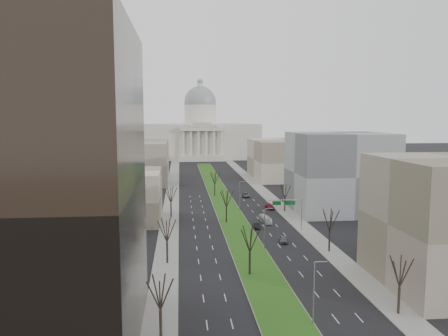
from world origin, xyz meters
TOP-DOWN VIEW (x-y plane):
  - ground at (0.00, 120.00)m, footprint 600.00×600.00m
  - median at (0.00, 118.99)m, footprint 8.00×222.03m
  - sidewalk_left at (-17.50, 95.00)m, footprint 5.00×330.00m
  - sidewalk_right at (17.50, 95.00)m, footprint 5.00×330.00m
  - capitol at (0.00, 269.59)m, footprint 80.00×46.00m
  - building_beige_left at (-33.00, 85.00)m, footprint 26.00×22.00m
  - building_grey_right at (34.00, 92.00)m, footprint 28.00×26.00m
  - building_far_left at (-35.00, 160.00)m, footprint 30.00×40.00m
  - building_far_right at (35.00, 165.00)m, footprint 30.00×40.00m
  - tree_left_near at (-17.20, 18.00)m, footprint 5.10×5.10m
  - tree_left_mid at (-17.20, 48.00)m, footprint 5.40×5.40m
  - tree_left_far at (-17.20, 88.00)m, footprint 5.28×5.28m
  - tree_right_near at (17.20, 22.00)m, footprint 5.16×5.16m
  - tree_right_mid at (17.20, 52.00)m, footprint 5.52×5.52m
  - tree_right_far at (17.20, 92.00)m, footprint 5.04×5.04m
  - tree_median_a at (-2.00, 40.00)m, footprint 5.40×5.40m
  - tree_median_b at (-2.00, 80.00)m, footprint 5.40×5.40m
  - tree_median_c at (-2.00, 120.00)m, footprint 5.40×5.40m
  - streetlamp_median_a at (3.76, 20.00)m, footprint 1.90×0.20m
  - streetlamp_median_b at (3.76, 55.00)m, footprint 1.90×0.20m
  - streetlamp_median_c at (3.76, 95.00)m, footprint 1.90×0.20m
  - mast_arm_signs at (13.49, 70.03)m, footprint 9.12×0.24m
  - car_grey_near at (9.04, 59.91)m, footprint 2.45×4.57m
  - car_black at (5.20, 73.39)m, footprint 1.63×4.41m
  - car_red at (13.50, 96.44)m, footprint 2.47×5.39m
  - car_grey_far at (9.11, 117.67)m, footprint 2.56×5.36m
  - box_van at (8.62, 78.99)m, footprint 2.48×7.15m

SIDE VIEW (x-z plane):
  - ground at x=0.00m, z-range 0.00..0.00m
  - sidewalk_left at x=-17.50m, z-range 0.00..0.15m
  - sidewalk_right at x=17.50m, z-range 0.00..0.15m
  - median at x=0.00m, z-range 0.00..0.20m
  - car_black at x=5.20m, z-range 0.00..1.44m
  - car_grey_far at x=9.11m, z-range 0.00..1.48m
  - car_grey_near at x=9.04m, z-range 0.00..1.48m
  - car_red at x=13.50m, z-range 0.00..1.53m
  - box_van at x=8.62m, z-range 0.00..1.95m
  - streetlamp_median_a at x=3.76m, z-range 0.23..9.39m
  - streetlamp_median_b at x=3.76m, z-range 0.23..9.39m
  - streetlamp_median_c at x=3.76m, z-range 0.23..9.39m
  - mast_arm_signs at x=13.49m, z-range 2.06..10.15m
  - tree_right_far at x=17.20m, z-range 1.99..11.07m
  - tree_left_near at x=-17.20m, z-range 2.02..11.20m
  - tree_right_near at x=17.20m, z-range 2.04..11.33m
  - tree_left_far at x=-17.20m, z-range 2.09..11.59m
  - tree_left_mid at x=-17.20m, z-range 2.14..11.86m
  - tree_median_a at x=-2.00m, z-range 2.14..11.86m
  - tree_median_b at x=-2.00m, z-range 2.14..11.86m
  - tree_median_c at x=-2.00m, z-range 2.14..11.86m
  - building_beige_left at x=-33.00m, z-range 0.00..14.00m
  - tree_right_mid at x=17.20m, z-range 2.19..12.12m
  - building_far_left at x=-35.00m, z-range 0.00..18.00m
  - building_far_right at x=35.00m, z-range 0.00..18.00m
  - building_grey_right at x=34.00m, z-range 0.00..24.00m
  - capitol at x=0.00m, z-range -11.19..43.81m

